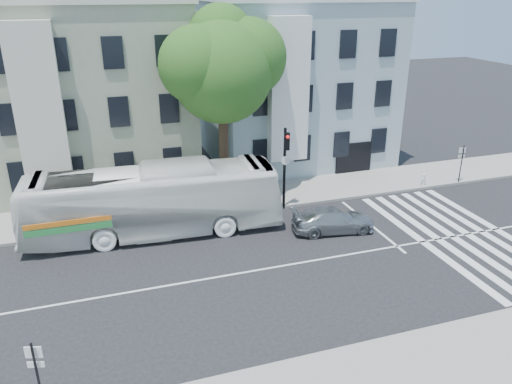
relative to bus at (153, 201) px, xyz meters
name	(u,v)px	position (x,y,z in m)	size (l,w,h in m)	color
ground	(273,268)	(4.59, -5.20, -1.80)	(120.00, 120.00, 0.00)	black
sidewalk_far	(227,200)	(4.59, 2.80, -1.72)	(80.00, 4.00, 0.15)	gray
building_left	(91,95)	(-2.41, 9.80, 3.70)	(12.00, 10.00, 11.00)	gray
building_right	(294,83)	(11.59, 9.80, 3.70)	(12.00, 10.00, 11.00)	#94A8B0
street_tree	(222,66)	(4.65, 3.54, 6.03)	(7.30, 5.90, 11.10)	#2D2116
bus	(153,201)	(0.00, 0.00, 0.00)	(12.92, 3.02, 3.60)	white
sedan	(333,220)	(8.82, -2.67, -1.17)	(4.31, 1.75, 1.25)	#A3A7AA
hedge	(145,213)	(-0.36, 1.60, -1.30)	(8.50, 0.84, 0.70)	#356520
traffic_signal	(285,158)	(7.43, 0.74, 1.28)	(0.49, 0.55, 4.76)	black
fire_hydrant	(423,179)	(17.08, 1.19, -1.25)	(0.44, 0.28, 0.78)	silver
near_sign_pole	(37,371)	(-4.69, -11.26, 0.02)	(0.47, 0.22, 2.66)	black
far_sign_pole	(462,159)	(19.59, 0.94, -0.09)	(0.44, 0.20, 2.45)	black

